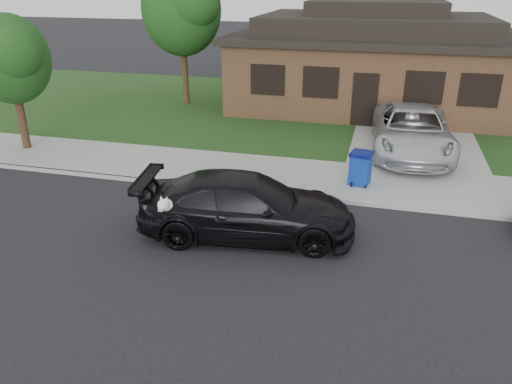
# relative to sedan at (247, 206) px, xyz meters

# --- Properties ---
(ground) EXTENTS (120.00, 120.00, 0.00)m
(ground) POSITION_rel_sedan_xyz_m (-1.85, -1.10, -0.75)
(ground) COLOR black
(ground) RESTS_ON ground
(sidewalk) EXTENTS (60.00, 3.00, 0.12)m
(sidewalk) POSITION_rel_sedan_xyz_m (-1.85, 3.90, -0.69)
(sidewalk) COLOR gray
(sidewalk) RESTS_ON ground
(curb) EXTENTS (60.00, 0.12, 0.12)m
(curb) POSITION_rel_sedan_xyz_m (-1.85, 2.40, -0.69)
(curb) COLOR gray
(curb) RESTS_ON ground
(lawn) EXTENTS (60.00, 13.00, 0.13)m
(lawn) POSITION_rel_sedan_xyz_m (-1.85, 11.90, -0.68)
(lawn) COLOR #193814
(lawn) RESTS_ON ground
(driveway) EXTENTS (4.50, 13.00, 0.14)m
(driveway) POSITION_rel_sedan_xyz_m (4.15, 8.90, -0.68)
(driveway) COLOR gray
(driveway) RESTS_ON ground
(sedan) EXTENTS (5.41, 2.84, 1.50)m
(sedan) POSITION_rel_sedan_xyz_m (0.00, 0.00, 0.00)
(sedan) COLOR black
(sedan) RESTS_ON ground
(minivan) EXTENTS (2.82, 5.67, 1.54)m
(minivan) POSITION_rel_sedan_xyz_m (3.94, 6.99, 0.16)
(minivan) COLOR silver
(minivan) RESTS_ON driveway
(recycling_bin) EXTENTS (0.71, 0.71, 1.00)m
(recycling_bin) POSITION_rel_sedan_xyz_m (2.44, 3.61, -0.12)
(recycling_bin) COLOR navy
(recycling_bin) RESTS_ON sidewalk
(house) EXTENTS (12.60, 8.60, 4.65)m
(house) POSITION_rel_sedan_xyz_m (2.15, 13.90, 1.38)
(house) COLOR #422B1C
(house) RESTS_ON ground
(tree_0) EXTENTS (3.78, 3.60, 6.34)m
(tree_0) POSITION_rel_sedan_xyz_m (-6.19, 11.78, 3.73)
(tree_0) COLOR #332114
(tree_0) RESTS_ON ground
(tree_2) EXTENTS (2.73, 2.60, 4.59)m
(tree_2) POSITION_rel_sedan_xyz_m (-9.24, 4.01, 2.52)
(tree_2) COLOR #332114
(tree_2) RESTS_ON ground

